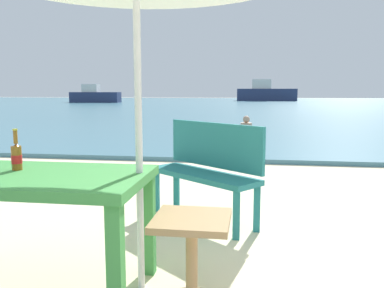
{
  "coord_description": "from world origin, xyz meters",
  "views": [
    {
      "loc": [
        0.12,
        -1.85,
        1.27
      ],
      "look_at": [
        -0.6,
        3.0,
        0.6
      ],
      "focal_mm": 37.38,
      "sensor_mm": 36.0,
      "label": 1
    }
  ],
  "objects_px": {
    "picnic_table_green": "(33,191)",
    "swimmer_person": "(246,124)",
    "side_table_wood": "(192,248)",
    "boat_ferry": "(95,96)",
    "bench_teal_center": "(208,165)",
    "boat_sailboat": "(266,93)",
    "beer_bottle_amber": "(17,156)"
  },
  "relations": [
    {
      "from": "beer_bottle_amber",
      "to": "boat_ferry",
      "type": "height_order",
      "value": "boat_ferry"
    },
    {
      "from": "beer_bottle_amber",
      "to": "side_table_wood",
      "type": "distance_m",
      "value": 1.26
    },
    {
      "from": "picnic_table_green",
      "to": "swimmer_person",
      "type": "height_order",
      "value": "picnic_table_green"
    },
    {
      "from": "picnic_table_green",
      "to": "boat_sailboat",
      "type": "bearing_deg",
      "value": 86.09
    },
    {
      "from": "beer_bottle_amber",
      "to": "boat_ferry",
      "type": "distance_m",
      "value": 35.6
    },
    {
      "from": "bench_teal_center",
      "to": "swimmer_person",
      "type": "relative_size",
      "value": 2.84
    },
    {
      "from": "beer_bottle_amber",
      "to": "boat_sailboat",
      "type": "height_order",
      "value": "boat_sailboat"
    },
    {
      "from": "bench_teal_center",
      "to": "boat_ferry",
      "type": "xyz_separation_m",
      "value": [
        -13.98,
        31.7,
        0.14
      ]
    },
    {
      "from": "beer_bottle_amber",
      "to": "boat_ferry",
      "type": "relative_size",
      "value": 0.06
    },
    {
      "from": "beer_bottle_amber",
      "to": "boat_sailboat",
      "type": "distance_m",
      "value": 40.98
    },
    {
      "from": "bench_teal_center",
      "to": "boat_sailboat",
      "type": "relative_size",
      "value": 0.19
    },
    {
      "from": "picnic_table_green",
      "to": "boat_ferry",
      "type": "relative_size",
      "value": 0.3
    },
    {
      "from": "side_table_wood",
      "to": "bench_teal_center",
      "type": "distance_m",
      "value": 1.61
    },
    {
      "from": "picnic_table_green",
      "to": "boat_ferry",
      "type": "xyz_separation_m",
      "value": [
        -13.07,
        33.27,
        0.03
      ]
    },
    {
      "from": "boat_sailboat",
      "to": "boat_ferry",
      "type": "bearing_deg",
      "value": -154.13
    },
    {
      "from": "beer_bottle_amber",
      "to": "boat_sailboat",
      "type": "relative_size",
      "value": 0.04
    },
    {
      "from": "boat_ferry",
      "to": "side_table_wood",
      "type": "bearing_deg",
      "value": -67.11
    },
    {
      "from": "picnic_table_green",
      "to": "beer_bottle_amber",
      "type": "relative_size",
      "value": 5.28
    },
    {
      "from": "side_table_wood",
      "to": "bench_teal_center",
      "type": "height_order",
      "value": "bench_teal_center"
    },
    {
      "from": "picnic_table_green",
      "to": "swimmer_person",
      "type": "distance_m",
      "value": 9.87
    },
    {
      "from": "picnic_table_green",
      "to": "bench_teal_center",
      "type": "distance_m",
      "value": 1.82
    },
    {
      "from": "side_table_wood",
      "to": "boat_sailboat",
      "type": "relative_size",
      "value": 0.09
    },
    {
      "from": "boat_ferry",
      "to": "boat_sailboat",
      "type": "bearing_deg",
      "value": 25.87
    },
    {
      "from": "bench_teal_center",
      "to": "side_table_wood",
      "type": "bearing_deg",
      "value": -87.15
    },
    {
      "from": "side_table_wood",
      "to": "swimmer_person",
      "type": "bearing_deg",
      "value": 88.91
    },
    {
      "from": "bench_teal_center",
      "to": "boat_sailboat",
      "type": "height_order",
      "value": "boat_sailboat"
    },
    {
      "from": "beer_bottle_amber",
      "to": "bench_teal_center",
      "type": "relative_size",
      "value": 0.23
    },
    {
      "from": "beer_bottle_amber",
      "to": "swimmer_person",
      "type": "relative_size",
      "value": 0.65
    },
    {
      "from": "side_table_wood",
      "to": "boat_ferry",
      "type": "relative_size",
      "value": 0.12
    },
    {
      "from": "beer_bottle_amber",
      "to": "swimmer_person",
      "type": "bearing_deg",
      "value": 82.17
    },
    {
      "from": "swimmer_person",
      "to": "boat_ferry",
      "type": "distance_m",
      "value": 27.46
    },
    {
      "from": "boat_sailboat",
      "to": "beer_bottle_amber",
      "type": "bearing_deg",
      "value": -94.14
    }
  ]
}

